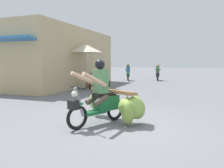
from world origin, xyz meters
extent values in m
plane|color=slate|center=(0.00, 0.00, 0.00)|extent=(120.00, 120.00, 0.00)
torus|color=black|center=(-0.67, -0.65, 0.28)|extent=(0.31, 0.54, 0.56)
torus|color=black|center=(-0.15, 0.44, 0.28)|extent=(0.31, 0.54, 0.56)
cube|color=#196638|center=(-0.45, -0.19, 0.32)|extent=(0.46, 0.61, 0.08)
cube|color=#196638|center=(-0.28, 0.17, 0.50)|extent=(0.53, 0.70, 0.36)
cube|color=black|center=(-0.31, 0.09, 0.72)|extent=(0.49, 0.65, 0.10)
cylinder|color=gray|center=(-0.64, -0.59, 0.62)|extent=(0.18, 0.29, 0.69)
cylinder|color=black|center=(-0.66, -0.63, 0.96)|extent=(0.52, 0.28, 0.04)
sphere|color=silver|center=(-0.69, -0.70, 0.82)|extent=(0.14, 0.14, 0.14)
cube|color=black|center=(-0.71, -0.74, 0.58)|extent=(0.29, 0.25, 0.20)
cube|color=#196638|center=(-0.67, -0.65, 0.58)|extent=(0.21, 0.30, 0.04)
cube|color=olive|center=(-0.21, 0.30, 0.78)|extent=(1.40, 0.74, 0.08)
cube|color=olive|center=(-0.14, 0.46, 0.75)|extent=(1.25, 0.65, 0.06)
ellipsoid|color=#85A948|center=(0.47, 0.28, 0.38)|extent=(0.53, 0.51, 0.51)
cylinder|color=#998459|center=(0.47, 0.28, 0.70)|extent=(0.02, 0.02, 0.18)
ellipsoid|color=#85A948|center=(0.27, 0.09, 0.45)|extent=(0.60, 0.59, 0.45)
cylinder|color=#998459|center=(0.27, 0.09, 0.71)|extent=(0.02, 0.02, 0.15)
ellipsoid|color=#86AA49|center=(-0.80, 0.69, 0.43)|extent=(0.57, 0.55, 0.52)
cylinder|color=#998459|center=(-0.80, 0.69, 0.72)|extent=(0.02, 0.02, 0.14)
ellipsoid|color=#89AC4B|center=(0.46, 0.09, 0.45)|extent=(0.46, 0.43, 0.55)
cylinder|color=#998459|center=(0.46, 0.09, 0.74)|extent=(0.02, 0.02, 0.10)
ellipsoid|color=#81A544|center=(0.34, -0.05, 0.35)|extent=(0.43, 0.42, 0.56)
cylinder|color=#998459|center=(0.34, -0.05, 0.70)|extent=(0.02, 0.02, 0.19)
cube|color=#4C7F51|center=(-0.36, -0.01, 1.05)|extent=(0.40, 0.34, 0.56)
sphere|color=black|center=(-0.37, -0.03, 1.46)|extent=(0.24, 0.24, 0.24)
cylinder|color=tan|center=(-0.34, -0.40, 1.11)|extent=(0.34, 0.70, 0.39)
cylinder|color=tan|center=(-0.69, -0.24, 1.11)|extent=(0.43, 0.67, 0.39)
cylinder|color=#4C4238|center=(-0.29, -0.18, 0.62)|extent=(0.31, 0.45, 0.27)
cylinder|color=#4C4238|center=(-0.54, -0.06, 0.62)|extent=(0.31, 0.45, 0.27)
torus|color=black|center=(-3.28, 5.68, 0.26)|extent=(0.26, 0.51, 0.52)
torus|color=black|center=(-2.88, 6.70, 0.26)|extent=(0.26, 0.51, 0.52)
cube|color=black|center=(-3.05, 6.28, 0.50)|extent=(0.55, 0.93, 0.32)
cylinder|color=black|center=(-3.26, 5.72, 0.92)|extent=(0.48, 0.21, 0.04)
cube|color=#4C7F51|center=(-3.04, 6.30, 0.95)|extent=(0.35, 0.29, 0.52)
sphere|color=tan|center=(-3.05, 6.28, 1.30)|extent=(0.20, 0.20, 0.20)
torus|color=black|center=(-3.56, 13.24, 0.26)|extent=(0.24, 0.52, 0.52)
torus|color=black|center=(-3.22, 12.19, 0.26)|extent=(0.24, 0.52, 0.52)
cube|color=#196638|center=(-3.36, 12.62, 0.50)|extent=(0.50, 0.93, 0.32)
cylinder|color=black|center=(-3.54, 13.19, 0.92)|extent=(0.49, 0.19, 0.04)
cube|color=#386699|center=(-3.35, 12.60, 0.95)|extent=(0.35, 0.28, 0.52)
sphere|color=#9E7051|center=(-3.36, 12.62, 1.30)|extent=(0.20, 0.20, 0.20)
torus|color=black|center=(-0.97, 13.03, 0.26)|extent=(0.18, 0.53, 0.52)
torus|color=black|center=(-1.19, 14.11, 0.26)|extent=(0.18, 0.53, 0.52)
cube|color=black|center=(-1.10, 13.67, 0.50)|extent=(0.41, 0.93, 0.32)
cylinder|color=black|center=(-0.98, 13.08, 0.92)|extent=(0.50, 0.13, 0.04)
cube|color=#4C7F51|center=(-1.10, 13.69, 0.95)|extent=(0.33, 0.25, 0.52)
sphere|color=tan|center=(-1.10, 13.67, 1.30)|extent=(0.20, 0.20, 0.20)
cube|color=tan|center=(-6.35, 7.34, 1.77)|extent=(3.71, 8.60, 3.54)
cube|color=#3372B2|center=(-6.35, 2.79, 2.55)|extent=(3.34, 0.51, 0.20)
cylinder|color=#99999E|center=(-4.05, 6.35, 1.07)|extent=(0.05, 0.05, 2.14)
cone|color=beige|center=(-4.05, 6.35, 2.29)|extent=(2.03, 2.03, 0.50)
cube|color=olive|center=(-3.84, 6.62, 0.18)|extent=(0.56, 0.40, 0.36)
camera|label=1|loc=(1.75, -4.92, 1.51)|focal=35.54mm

